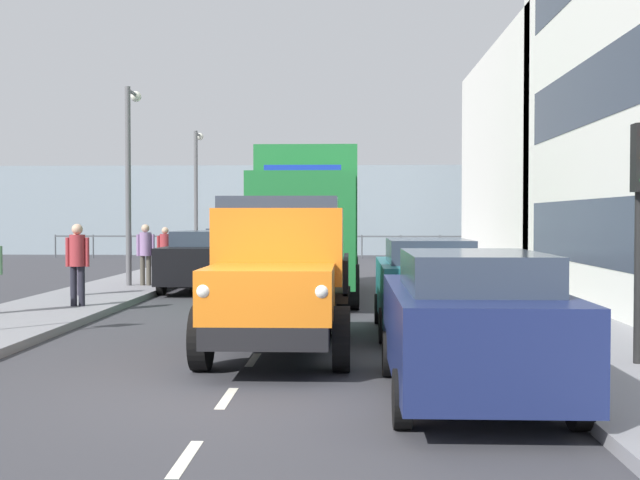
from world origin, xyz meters
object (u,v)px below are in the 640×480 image
Objects in this scene: pedestrian_couple_a at (77,257)px; pedestrian_by_lamp at (146,249)px; truck_vintage_orange at (279,278)px; car_navy_kerbside_near at (471,323)px; car_black_oppositeside_0 at (202,259)px; lamp_post_far at (197,184)px; lamp_post_promenade at (130,166)px; pedestrian_near_railing at (165,249)px; lorry_cargo_green at (309,219)px; pedestrian_strolling at (76,259)px; car_teal_kerbside_1 at (427,284)px; car_silver_oppositeside_1 at (232,251)px.

pedestrian_couple_a is 5.45m from pedestrian_by_lamp.
truck_vintage_orange reaches higher than car_navy_kerbside_near.
car_black_oppositeside_0 is 1.66m from pedestrian_by_lamp.
pedestrian_couple_a is 0.33× the size of lamp_post_far.
lamp_post_promenade is at bearing -86.22° from pedestrian_couple_a.
car_black_oppositeside_0 is 0.82× the size of lamp_post_promenade.
pedestrian_near_railing is 3.28m from lamp_post_promenade.
truck_vintage_orange is 13.74m from pedestrian_near_railing.
lorry_cargo_green is 5.22× the size of pedestrian_strolling.
lamp_post_promenade is at bearing -60.55° from car_navy_kerbside_near.
lorry_cargo_green is 13.32m from lamp_post_far.
truck_vintage_orange is 1.20× the size of car_black_oppositeside_0.
car_silver_oppositeside_1 is at bearing -68.19° from car_teal_kerbside_1.
lamp_post_far is at bearing -87.22° from pedestrian_by_lamp.
car_teal_kerbside_1 is (0.00, -5.37, -0.00)m from car_navy_kerbside_near.
pedestrian_strolling is 13.58m from lamp_post_far.
pedestrian_couple_a reaches higher than car_silver_oppositeside_1.
car_silver_oppositeside_1 is at bearing 115.56° from lamp_post_far.
car_teal_kerbside_1 is 0.89× the size of car_silver_oppositeside_1.
lorry_cargo_green reaches higher than pedestrian_strolling.
lamp_post_promenade is at bearing 69.75° from car_silver_oppositeside_1.
car_teal_kerbside_1 is at bearing 131.42° from pedestrian_by_lamp.
pedestrian_near_railing is (1.58, -2.14, 0.22)m from car_black_oppositeside_0.
lorry_cargo_green reaches higher than car_navy_kerbside_near.
pedestrian_couple_a is at bearing 88.80° from pedestrian_by_lamp.
car_silver_oppositeside_1 is 0.78× the size of lamp_post_promenade.
car_teal_kerbside_1 is at bearing 124.62° from pedestrian_near_railing.
car_navy_kerbside_near is 1.07× the size of car_teal_kerbside_1.
car_teal_kerbside_1 is at bearing -136.07° from truck_vintage_orange.
pedestrian_by_lamp is at bearing 74.49° from car_silver_oppositeside_1.
pedestrian_couple_a is 1.10× the size of pedestrian_near_railing.
lamp_post_promenade is (0.37, -5.59, 2.38)m from pedestrian_couple_a.
lamp_post_promenade is (5.30, -10.82, 2.43)m from truck_vintage_orange.
pedestrian_couple_a is (4.93, 3.68, -0.85)m from lorry_cargo_green.
pedestrian_near_railing is at bearing -91.26° from pedestrian_couple_a.
car_teal_kerbside_1 is 20.38m from lamp_post_far.
car_silver_oppositeside_1 is 5.60m from lamp_post_far.
truck_vintage_orange is at bearing 106.51° from car_black_oppositeside_0.
lamp_post_promenade is (0.48, -0.15, 2.42)m from pedestrian_by_lamp.
car_silver_oppositeside_1 is 6.69m from lamp_post_promenade.
car_teal_kerbside_1 is 2.26× the size of pedestrian_by_lamp.
lamp_post_promenade is at bearing -99.12° from pedestrian_strolling.
lamp_post_promenade reaches higher than pedestrian_near_railing.
lamp_post_far is at bearing -88.59° from pedestrian_couple_a.
truck_vintage_orange reaches higher than pedestrian_by_lamp.
lamp_post_far reaches higher than truck_vintage_orange.
lamp_post_far is (5.32, -21.03, 2.33)m from truck_vintage_orange.
pedestrian_by_lamp is 0.32× the size of lamp_post_far.
lamp_post_far is at bearing -64.44° from car_silver_oppositeside_1.
truck_vintage_orange is 3.46m from car_teal_kerbside_1.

